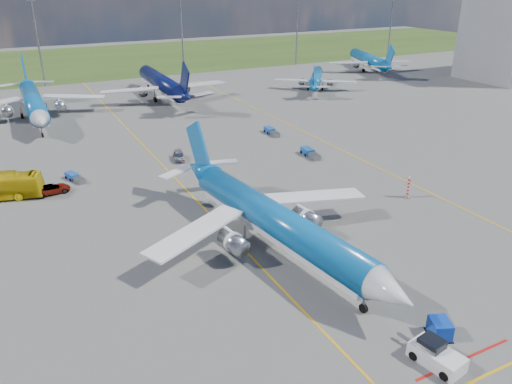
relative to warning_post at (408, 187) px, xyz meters
name	(u,v)px	position (x,y,z in m)	size (l,w,h in m)	color
ground	(267,273)	(-26.00, -8.00, -1.50)	(400.00, 400.00, 0.00)	#525250
grass_strip	(64,63)	(-26.00, 142.00, -1.50)	(400.00, 80.00, 0.01)	#2D4719
taxiway_lines	(179,181)	(-25.83, 19.70, -1.49)	(60.25, 160.00, 0.02)	gold
floodlight_masts	(114,35)	(-16.00, 102.00, 11.06)	(202.20, 0.50, 22.70)	slate
warning_post	(408,187)	(0.00, 0.00, 0.00)	(0.50, 0.50, 3.00)	red
bg_jet_nnw	(37,120)	(-41.40, 65.83, -1.50)	(31.62, 41.50, 10.87)	#0B589F
bg_jet_n	(163,99)	(-11.79, 72.85, -1.50)	(32.41, 42.54, 11.14)	#070D3B
bg_jet_ne	(316,88)	(28.39, 65.90, -1.50)	(23.09, 30.31, 7.94)	#0B589F
bg_jet_ene	(368,70)	(58.42, 81.59, -1.50)	(28.55, 37.47, 9.81)	#0B589F
main_airliner	(276,250)	(-22.97, -4.34, -1.50)	(30.45, 39.97, 10.47)	#0B589F
pushback_tug	(436,355)	(-20.33, -25.20, -0.71)	(2.86, 5.88, 1.95)	silver
uld_container	(440,328)	(-17.66, -23.03, -0.73)	(1.55, 1.93, 1.55)	#0C36AF
service_car_a	(30,181)	(-45.51, 27.81, -0.81)	(1.63, 4.06, 1.38)	#999999
service_car_b	(52,189)	(-43.00, 23.41, -0.82)	(2.25, 4.88, 1.36)	#999999
service_car_c	(179,156)	(-22.83, 28.58, -0.88)	(1.74, 4.27, 1.24)	#999999
baggage_tug_w	(310,153)	(-2.66, 20.40, -0.97)	(1.84, 5.11, 1.12)	#184790
baggage_tug_c	(74,177)	(-39.50, 27.08, -1.06)	(2.41, 4.36, 0.95)	#1B49A6
baggage_tug_e	(271,132)	(-2.33, 34.46, -1.01)	(1.52, 4.73, 1.05)	#184694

